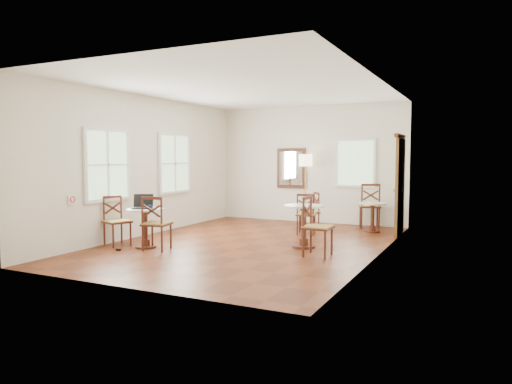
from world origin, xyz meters
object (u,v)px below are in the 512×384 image
cafe_table_mid (304,221)px  floor_lamp (306,165)px  cafe_table_near (145,224)px  chair_back_b (310,211)px  navy_mug (150,207)px  power_adapter (118,250)px  laptop (143,205)px  chair_mid_a (306,214)px  mouse (144,208)px  water_glass (143,206)px  cafe_table_back (372,214)px  chair_mid_b (316,226)px  chair_near_b (117,221)px  chair_back_a (370,206)px  chair_near_a (156,223)px

cafe_table_mid → floor_lamp: floor_lamp is taller
cafe_table_near → chair_back_b: size_ratio=0.83×
cafe_table_mid → navy_mug: bearing=-150.7°
cafe_table_mid → power_adapter: size_ratio=9.38×
floor_lamp → laptop: floor_lamp is taller
chair_mid_a → cafe_table_mid: bearing=96.0°
cafe_table_mid → laptop: laptop is taller
mouse → water_glass: bearing=-144.3°
chair_mid_a → laptop: bearing=37.6°
cafe_table_back → chair_mid_a: 1.58m
chair_mid_a → chair_mid_b: size_ratio=0.88×
chair_near_b → chair_mid_a: bearing=-24.5°
chair_back_a → laptop: 5.43m
chair_back_a → chair_mid_b: bearing=70.5°
mouse → water_glass: size_ratio=1.03×
cafe_table_back → chair_mid_a: chair_mid_a is taller
cafe_table_back → mouse: (-3.45, -3.72, 0.34)m
navy_mug → power_adapter: bearing=-140.5°
chair_mid_a → navy_mug: size_ratio=8.58×
chair_near_a → laptop: bearing=-31.4°
cafe_table_back → floor_lamp: floor_lamp is taller
cafe_table_mid → chair_near_b: 3.59m
cafe_table_near → mouse: mouse is taller
chair_mid_b → power_adapter: chair_mid_b is taller
chair_near_b → chair_near_a: bearing=-72.4°
chair_near_b → floor_lamp: size_ratio=0.54×
chair_mid_a → water_glass: (-2.24, -2.76, 0.33)m
chair_near_a → laptop: laptop is taller
chair_mid_b → floor_lamp: 4.07m
chair_mid_b → floor_lamp: size_ratio=0.58×
cafe_table_mid → chair_near_a: size_ratio=0.81×
chair_back_a → cafe_table_mid: bearing=61.7°
chair_mid_a → water_glass: 3.57m
chair_back_a → power_adapter: (-3.49, -4.79, -0.52)m
chair_mid_a → mouse: 3.54m
laptop → floor_lamp: bearing=39.4°
power_adapter → chair_back_a: bearing=53.9°
chair_back_a → chair_back_b: size_ratio=1.21×
cafe_table_back → navy_mug: size_ratio=6.31×
cafe_table_mid → mouse: 3.00m
cafe_table_near → chair_near_b: chair_near_b is taller
floor_lamp → water_glass: 4.70m
laptop → water_glass: bearing=-80.4°
chair_back_a → navy_mug: bearing=37.7°
chair_near_a → chair_near_b: chair_near_a is taller
chair_near_b → water_glass: chair_near_b is taller
mouse → water_glass: (-0.03, -0.01, 0.03)m
cafe_table_mid → chair_mid_a: (-0.48, 1.45, -0.05)m
cafe_table_near → water_glass: 0.33m
cafe_table_near → chair_back_b: (2.07, 3.37, -0.02)m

